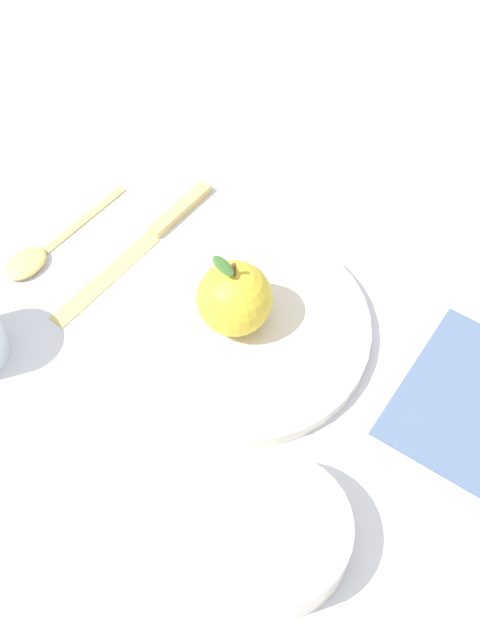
# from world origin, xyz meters

# --- Properties ---
(ground_plane) EXTENTS (2.40, 2.40, 0.00)m
(ground_plane) POSITION_xyz_m (0.00, 0.00, 0.00)
(ground_plane) COLOR silver
(dinner_plate) EXTENTS (0.25, 0.25, 0.02)m
(dinner_plate) POSITION_xyz_m (-0.01, 0.01, 0.01)
(dinner_plate) COLOR silver
(dinner_plate) RESTS_ON ground_plane
(apple) EXTENTS (0.07, 0.07, 0.08)m
(apple) POSITION_xyz_m (-0.00, 0.01, 0.05)
(apple) COLOR gold
(apple) RESTS_ON dinner_plate
(side_bowl) EXTENTS (0.12, 0.12, 0.04)m
(side_bowl) POSITION_xyz_m (-0.06, 0.21, 0.03)
(side_bowl) COLOR silver
(side_bowl) RESTS_ON ground_plane
(knife) EXTENTS (0.13, 0.20, 0.01)m
(knife) POSITION_xyz_m (0.10, -0.09, 0.00)
(knife) COLOR #D8B766
(knife) RESTS_ON ground_plane
(spoon) EXTENTS (0.10, 0.15, 0.01)m
(spoon) POSITION_xyz_m (0.21, -0.05, 0.01)
(spoon) COLOR #D8B766
(spoon) RESTS_ON ground_plane
(linen_napkin) EXTENTS (0.17, 0.19, 0.00)m
(linen_napkin) POSITION_xyz_m (-0.22, 0.06, 0.00)
(linen_napkin) COLOR slate
(linen_napkin) RESTS_ON ground_plane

